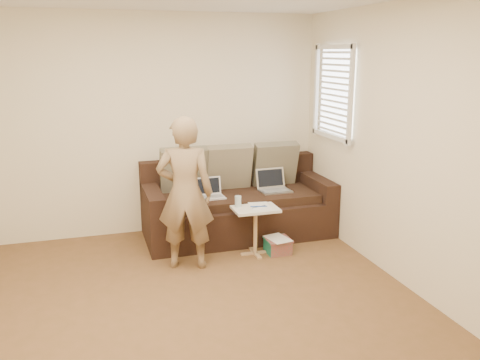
{
  "coord_description": "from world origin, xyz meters",
  "views": [
    {
      "loc": [
        -0.79,
        -3.75,
        2.14
      ],
      "look_at": [
        0.8,
        1.4,
        0.78
      ],
      "focal_mm": 37.88,
      "sensor_mm": 36.0,
      "label": 1
    }
  ],
  "objects_px": {
    "laptop_silver": "(275,191)",
    "drinking_glass": "(238,201)",
    "side_table": "(255,231)",
    "striped_box": "(278,245)",
    "sofa": "(238,201)",
    "laptop_white": "(211,198)",
    "person": "(185,193)"
  },
  "relations": [
    {
      "from": "laptop_silver",
      "to": "drinking_glass",
      "type": "relative_size",
      "value": 3.05
    },
    {
      "from": "side_table",
      "to": "laptop_silver",
      "type": "bearing_deg",
      "value": 52.15
    },
    {
      "from": "laptop_silver",
      "to": "striped_box",
      "type": "distance_m",
      "value": 0.78
    },
    {
      "from": "sofa",
      "to": "laptop_white",
      "type": "height_order",
      "value": "sofa"
    },
    {
      "from": "person",
      "to": "striped_box",
      "type": "height_order",
      "value": "person"
    },
    {
      "from": "drinking_glass",
      "to": "striped_box",
      "type": "bearing_deg",
      "value": -18.36
    },
    {
      "from": "drinking_glass",
      "to": "laptop_silver",
      "type": "bearing_deg",
      "value": 38.19
    },
    {
      "from": "laptop_silver",
      "to": "laptop_white",
      "type": "relative_size",
      "value": 1.19
    },
    {
      "from": "sofa",
      "to": "laptop_silver",
      "type": "distance_m",
      "value": 0.46
    },
    {
      "from": "laptop_silver",
      "to": "side_table",
      "type": "distance_m",
      "value": 0.77
    },
    {
      "from": "laptop_white",
      "to": "person",
      "type": "relative_size",
      "value": 0.2
    },
    {
      "from": "laptop_silver",
      "to": "sofa",
      "type": "bearing_deg",
      "value": 170.61
    },
    {
      "from": "laptop_white",
      "to": "side_table",
      "type": "distance_m",
      "value": 0.69
    },
    {
      "from": "sofa",
      "to": "side_table",
      "type": "xyz_separation_m",
      "value": [
        0.01,
        -0.62,
        -0.16
      ]
    },
    {
      "from": "sofa",
      "to": "laptop_silver",
      "type": "xyz_separation_m",
      "value": [
        0.45,
        -0.05,
        0.1
      ]
    },
    {
      "from": "sofa",
      "to": "drinking_glass",
      "type": "relative_size",
      "value": 18.33
    },
    {
      "from": "sofa",
      "to": "drinking_glass",
      "type": "distance_m",
      "value": 0.58
    },
    {
      "from": "sofa",
      "to": "laptop_white",
      "type": "bearing_deg",
      "value": -164.12
    },
    {
      "from": "laptop_white",
      "to": "drinking_glass",
      "type": "xyz_separation_m",
      "value": [
        0.19,
        -0.43,
        0.07
      ]
    },
    {
      "from": "sofa",
      "to": "drinking_glass",
      "type": "xyz_separation_m",
      "value": [
        -0.16,
        -0.53,
        0.16
      ]
    },
    {
      "from": "laptop_silver",
      "to": "drinking_glass",
      "type": "bearing_deg",
      "value": -144.46
    },
    {
      "from": "person",
      "to": "striped_box",
      "type": "xyz_separation_m",
      "value": [
        1.02,
        0.05,
        -0.7
      ]
    },
    {
      "from": "laptop_silver",
      "to": "person",
      "type": "bearing_deg",
      "value": -153.83
    },
    {
      "from": "laptop_white",
      "to": "side_table",
      "type": "height_order",
      "value": "laptop_white"
    },
    {
      "from": "person",
      "to": "drinking_glass",
      "type": "height_order",
      "value": "person"
    },
    {
      "from": "laptop_white",
      "to": "drinking_glass",
      "type": "bearing_deg",
      "value": -68.33
    },
    {
      "from": "drinking_glass",
      "to": "striped_box",
      "type": "height_order",
      "value": "drinking_glass"
    },
    {
      "from": "drinking_glass",
      "to": "striped_box",
      "type": "relative_size",
      "value": 0.45
    },
    {
      "from": "person",
      "to": "side_table",
      "type": "relative_size",
      "value": 2.96
    },
    {
      "from": "laptop_silver",
      "to": "laptop_white",
      "type": "distance_m",
      "value": 0.81
    },
    {
      "from": "side_table",
      "to": "striped_box",
      "type": "distance_m",
      "value": 0.31
    },
    {
      "from": "drinking_glass",
      "to": "person",
      "type": "bearing_deg",
      "value": -162.64
    }
  ]
}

